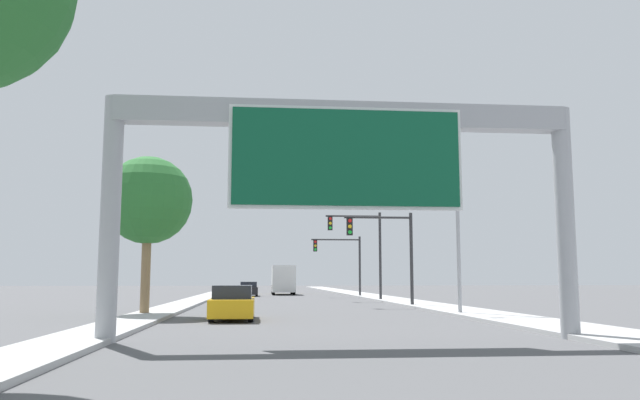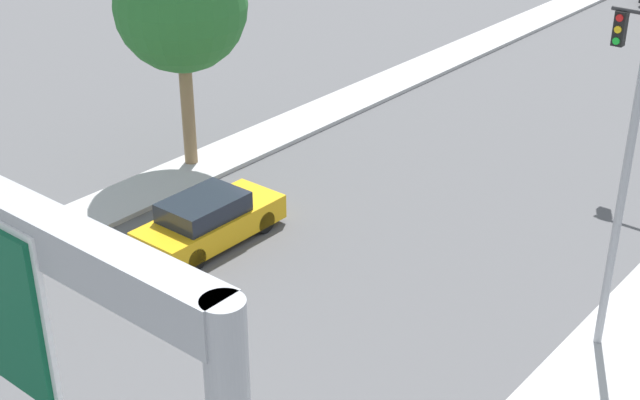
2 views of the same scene
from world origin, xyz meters
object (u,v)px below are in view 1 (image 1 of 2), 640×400
(truck_box_primary, at_px, (283,280))
(traffic_light_far_intersection, at_px, (343,256))
(car_near_left, at_px, (233,304))
(car_mid_center, at_px, (249,289))
(traffic_light_mid_block, at_px, (364,241))
(palm_tree_background, at_px, (148,201))
(sign_gantry, at_px, (346,158))
(traffic_light_near_intersection, at_px, (389,243))
(street_lamp_right, at_px, (451,208))

(truck_box_primary, distance_m, traffic_light_far_intersection, 10.85)
(car_near_left, bearing_deg, car_mid_center, 90.00)
(traffic_light_far_intersection, bearing_deg, truck_box_primary, 119.35)
(car_mid_center, xyz_separation_m, truck_box_primary, (3.50, 5.47, 0.89))
(traffic_light_mid_block, bearing_deg, palm_tree_background, -126.31)
(sign_gantry, bearing_deg, traffic_light_near_intersection, 75.05)
(car_near_left, xyz_separation_m, traffic_light_far_intersection, (8.70, 31.02, 3.13))
(truck_box_primary, height_order, palm_tree_background, palm_tree_background)
(palm_tree_background, bearing_deg, street_lamp_right, -3.98)
(car_near_left, bearing_deg, traffic_light_near_intersection, 51.18)
(traffic_light_far_intersection, distance_m, street_lamp_right, 28.87)
(street_lamp_right, bearing_deg, car_mid_center, 107.16)
(traffic_light_mid_block, height_order, traffic_light_far_intersection, traffic_light_mid_block)
(car_mid_center, distance_m, traffic_light_far_intersection, 10.00)
(sign_gantry, distance_m, truck_box_primary, 49.48)
(car_mid_center, relative_size, traffic_light_far_intersection, 0.76)
(car_mid_center, height_order, traffic_light_mid_block, traffic_light_mid_block)
(car_near_left, relative_size, palm_tree_background, 0.59)
(truck_box_primary, height_order, traffic_light_near_intersection, traffic_light_near_intersection)
(traffic_light_near_intersection, distance_m, traffic_light_far_intersection, 20.00)
(truck_box_primary, relative_size, traffic_light_far_intersection, 1.26)
(traffic_light_far_intersection, bearing_deg, car_near_left, -105.67)
(car_mid_center, distance_m, traffic_light_mid_block, 16.89)
(car_near_left, height_order, traffic_light_near_intersection, traffic_light_near_intersection)
(traffic_light_near_intersection, distance_m, palm_tree_background, 15.25)
(sign_gantry, xyz_separation_m, truck_box_primary, (0.00, 49.35, -3.55))
(car_near_left, bearing_deg, traffic_light_mid_block, 66.90)
(car_near_left, height_order, car_mid_center, car_near_left)
(traffic_light_near_intersection, bearing_deg, traffic_light_far_intersection, 90.47)
(street_lamp_right, bearing_deg, traffic_light_far_intersection, 92.71)
(car_mid_center, distance_m, traffic_light_near_intersection, 25.58)
(car_mid_center, bearing_deg, traffic_light_far_intersection, -23.48)
(traffic_light_far_intersection, height_order, street_lamp_right, street_lamp_right)
(traffic_light_far_intersection, bearing_deg, street_lamp_right, -87.29)
(sign_gantry, bearing_deg, car_mid_center, 94.56)
(sign_gantry, relative_size, car_near_left, 3.10)
(traffic_light_near_intersection, bearing_deg, car_near_left, -128.82)
(truck_box_primary, height_order, traffic_light_mid_block, traffic_light_mid_block)
(traffic_light_far_intersection, relative_size, palm_tree_background, 0.75)
(traffic_light_far_intersection, distance_m, palm_tree_background, 30.69)
(traffic_light_near_intersection, xyz_separation_m, traffic_light_mid_block, (0.10, 10.00, 0.67))
(car_near_left, relative_size, street_lamp_right, 0.51)
(traffic_light_mid_block, relative_size, street_lamp_right, 0.79)
(car_mid_center, height_order, traffic_light_far_intersection, traffic_light_far_intersection)
(palm_tree_background, bearing_deg, sign_gantry, -58.10)
(car_mid_center, bearing_deg, palm_tree_background, -97.46)
(traffic_light_near_intersection, distance_m, traffic_light_mid_block, 10.02)
(traffic_light_mid_block, relative_size, palm_tree_background, 0.92)
(sign_gantry, bearing_deg, traffic_light_far_intersection, 82.61)
(sign_gantry, bearing_deg, street_lamp_right, 59.81)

